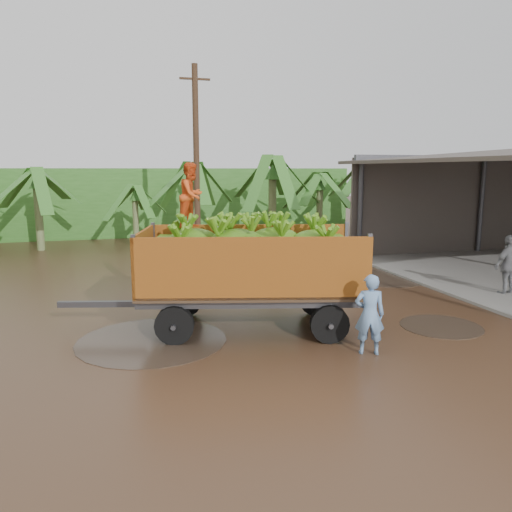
{
  "coord_description": "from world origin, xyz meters",
  "views": [
    {
      "loc": [
        -4.07,
        -12.11,
        3.55
      ],
      "look_at": [
        -0.94,
        -1.14,
        1.56
      ],
      "focal_mm": 35.0,
      "sensor_mm": 36.0,
      "label": 1
    }
  ],
  "objects_px": {
    "banana_trailer": "(250,265)",
    "utility_pole": "(196,162)",
    "man_blue": "(370,314)",
    "man_grey": "(509,266)"
  },
  "relations": [
    {
      "from": "banana_trailer",
      "to": "man_blue",
      "type": "distance_m",
      "value": 2.89
    },
    {
      "from": "banana_trailer",
      "to": "utility_pole",
      "type": "relative_size",
      "value": 0.9
    },
    {
      "from": "man_blue",
      "to": "man_grey",
      "type": "height_order",
      "value": "man_grey"
    },
    {
      "from": "banana_trailer",
      "to": "man_blue",
      "type": "height_order",
      "value": "banana_trailer"
    },
    {
      "from": "utility_pole",
      "to": "banana_trailer",
      "type": "bearing_deg",
      "value": -92.46
    },
    {
      "from": "man_blue",
      "to": "utility_pole",
      "type": "xyz_separation_m",
      "value": [
        -1.38,
        11.83,
        3.06
      ]
    },
    {
      "from": "man_blue",
      "to": "utility_pole",
      "type": "bearing_deg",
      "value": -62.98
    },
    {
      "from": "banana_trailer",
      "to": "utility_pole",
      "type": "height_order",
      "value": "utility_pole"
    },
    {
      "from": "banana_trailer",
      "to": "man_blue",
      "type": "bearing_deg",
      "value": -36.22
    },
    {
      "from": "man_grey",
      "to": "banana_trailer",
      "type": "bearing_deg",
      "value": -0.89
    }
  ]
}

